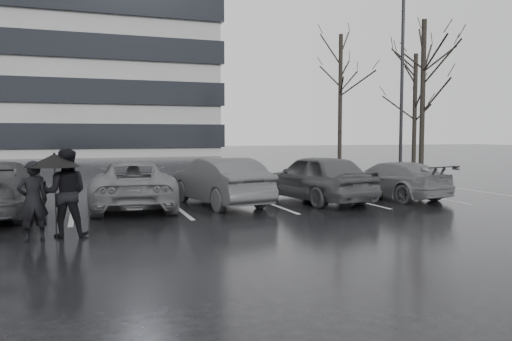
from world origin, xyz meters
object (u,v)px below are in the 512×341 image
object	(u,v)px
car_west_b	(133,184)
pedestrian_right	(65,193)
pedestrian_left	(33,201)
tree_ne	(415,112)
tree_east	(423,98)
lamp_post	(402,95)
car_main	(316,178)
car_west_a	(219,181)
car_east	(391,180)
tree_north	(340,101)

from	to	relation	value
car_west_b	pedestrian_right	size ratio (longest dim) A/B	2.68
pedestrian_left	tree_ne	distance (m)	25.44
car_west_b	tree_ne	bearing A→B (deg)	-143.25
car_west_b	tree_east	world-z (taller)	tree_east
pedestrian_right	lamp_post	distance (m)	16.47
tree_east	car_main	bearing A→B (deg)	-141.42
car_west_a	tree_ne	bearing A→B (deg)	-154.86
car_west_b	lamp_post	distance (m)	13.40
car_west_b	car_east	bearing A→B (deg)	-179.78
tree_ne	car_main	bearing A→B (deg)	-136.18
car_west_b	lamp_post	bearing A→B (deg)	-154.88
car_west_a	tree_ne	world-z (taller)	tree_ne
car_west_b	car_east	size ratio (longest dim) A/B	1.16
car_east	pedestrian_right	size ratio (longest dim) A/B	2.31
pedestrian_right	tree_north	size ratio (longest dim) A/B	0.21
lamp_post	car_west_a	bearing A→B (deg)	-153.43
car_main	car_west_b	size ratio (longest dim) A/B	0.91
pedestrian_right	tree_ne	size ratio (longest dim) A/B	0.26
car_main	lamp_post	size ratio (longest dim) A/B	0.52
tree_north	pedestrian_right	bearing A→B (deg)	-131.57
tree_east	tree_ne	xyz separation A→B (m)	(2.50, 4.00, -0.50)
tree_east	pedestrian_right	bearing A→B (deg)	-146.95
pedestrian_right	tree_east	world-z (taller)	tree_east
car_west_b	tree_east	bearing A→B (deg)	-150.15
car_main	tree_east	bearing A→B (deg)	-151.07
car_east	pedestrian_right	xyz separation A→B (m)	(-9.86, -3.19, 0.30)
car_east	pedestrian_left	size ratio (longest dim) A/B	2.63
pedestrian_left	tree_east	bearing A→B (deg)	-163.40
car_east	tree_ne	world-z (taller)	tree_ne
car_east	tree_north	size ratio (longest dim) A/B	0.49
car_main	car_east	distance (m)	2.70
car_west_b	pedestrian_left	bearing A→B (deg)	65.02
car_main	tree_north	world-z (taller)	tree_north
car_west_b	pedestrian_left	distance (m)	4.62
car_west_b	tree_north	bearing A→B (deg)	-130.69
car_west_a	tree_ne	size ratio (longest dim) A/B	0.61
pedestrian_right	tree_east	size ratio (longest dim) A/B	0.22
car_east	pedestrian_right	world-z (taller)	pedestrian_right
car_main	lamp_post	xyz separation A→B (m)	(6.70, 5.19, 3.09)
tree_east	tree_north	size ratio (longest dim) A/B	0.94
car_east	tree_east	size ratio (longest dim) A/B	0.52
car_east	pedestrian_right	distance (m)	10.37
car_west_b	tree_east	size ratio (longest dim) A/B	0.60
tree_ne	tree_north	world-z (taller)	tree_north
pedestrian_right	pedestrian_left	bearing A→B (deg)	27.86
tree_east	pedestrian_left	bearing A→B (deg)	-147.32
car_east	car_main	bearing A→B (deg)	-12.73
car_east	tree_ne	size ratio (longest dim) A/B	0.59
car_main	tree_ne	distance (m)	17.38
car_west_b	tree_ne	size ratio (longest dim) A/B	0.69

